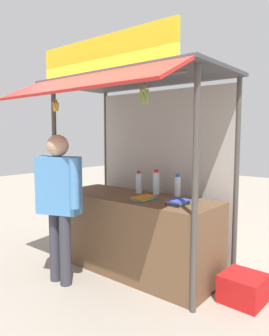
{
  "coord_description": "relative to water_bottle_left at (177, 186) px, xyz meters",
  "views": [
    {
      "loc": [
        2.48,
        -3.02,
        1.7
      ],
      "look_at": [
        0.0,
        0.0,
        1.29
      ],
      "focal_mm": 34.29,
      "sensor_mm": 36.0,
      "label": 1
    }
  ],
  "objects": [
    {
      "name": "water_bottle_left",
      "position": [
        0.0,
        0.0,
        0.0
      ],
      "size": [
        0.08,
        0.08,
        0.28
      ],
      "color": "silver",
      "rests_on": "stall_counter"
    },
    {
      "name": "magazine_stack_back_right",
      "position": [
        -0.2,
        -0.42,
        -0.11
      ],
      "size": [
        0.21,
        0.32,
        0.04
      ],
      "color": "blue",
      "rests_on": "stall_counter"
    },
    {
      "name": "banana_bunch_inner_right",
      "position": [
        0.11,
        -0.82,
        1.01
      ],
      "size": [
        0.1,
        0.1,
        0.25
      ],
      "color": "#332D23"
    },
    {
      "name": "plastic_crate",
      "position": [
        0.94,
        -0.22,
        -0.93
      ],
      "size": [
        0.42,
        0.42,
        0.28
      ],
      "primitive_type": "cube",
      "rotation": [
        0.0,
        0.0,
        -0.04
      ],
      "color": "red",
      "rests_on": "ground"
    },
    {
      "name": "ground_plane",
      "position": [
        -0.42,
        -0.32,
        -1.07
      ],
      "size": [
        20.0,
        20.0,
        0.0
      ],
      "primitive_type": "plane",
      "color": "#9E9384"
    },
    {
      "name": "banana_bunch_inner_left",
      "position": [
        -1.3,
        -0.82,
        0.98
      ],
      "size": [
        0.09,
        0.09,
        0.26
      ],
      "color": "#332D23"
    },
    {
      "name": "magazine_stack_mid_left",
      "position": [
        0.27,
        -0.41,
        -0.1
      ],
      "size": [
        0.2,
        0.26,
        0.06
      ],
      "color": "green",
      "rests_on": "stall_counter"
    },
    {
      "name": "water_bottle_mid_right",
      "position": [
        -0.51,
        -0.12,
        0.01
      ],
      "size": [
        0.08,
        0.08,
        0.29
      ],
      "color": "silver",
      "rests_on": "stall_counter"
    },
    {
      "name": "vendor_person",
      "position": [
        -0.85,
        -1.13,
        -0.05
      ],
      "size": [
        0.65,
        0.37,
        1.7
      ],
      "rotation": [
        0.0,
        0.0,
        3.52
      ],
      "color": "#383842",
      "rests_on": "ground"
    },
    {
      "name": "water_bottle_far_left",
      "position": [
        -0.29,
        -0.04,
        0.02
      ],
      "size": [
        0.09,
        0.09,
        0.32
      ],
      "color": "silver",
      "rests_on": "stall_counter"
    },
    {
      "name": "stall_structure",
      "position": [
        -0.42,
        -0.15,
        0.61
      ],
      "size": [
        2.31,
        1.71,
        2.73
      ],
      "color": "#4C4742",
      "rests_on": "ground"
    },
    {
      "name": "stall_counter",
      "position": [
        -0.42,
        -0.32,
        -0.6
      ],
      "size": [
        2.11,
        0.79,
        0.94
      ],
      "primitive_type": "cube",
      "color": "brown",
      "rests_on": "ground"
    }
  ]
}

